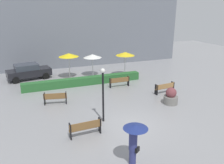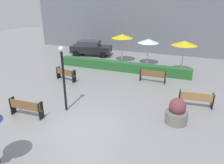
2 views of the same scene
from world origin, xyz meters
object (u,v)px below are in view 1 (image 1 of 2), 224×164
lamp_post (103,89)px  bench_far_right (165,87)px  bench_far_left (55,98)px  patio_umbrella_white (93,56)px  patio_umbrella_yellow (69,55)px  patio_umbrella_yellow_far (125,54)px  bench_back_row (120,81)px  bench_near_left (85,127)px  pedestrian_with_umbrella (134,138)px  planter_pot (171,97)px  parked_car (28,71)px

lamp_post → bench_far_right: bearing=23.8°
bench_far_left → patio_umbrella_white: bearing=52.3°
patio_umbrella_yellow → patio_umbrella_yellow_far: patio_umbrella_yellow_far is taller
bench_far_right → patio_umbrella_yellow_far: bearing=101.2°
bench_back_row → bench_far_left: bearing=-162.3°
patio_umbrella_yellow → patio_umbrella_white: patio_umbrella_yellow is taller
bench_near_left → patio_umbrella_white: (3.77, 11.25, 1.63)m
pedestrian_with_umbrella → bench_back_row: bearing=70.4°
bench_near_left → planter_pot: bearing=16.6°
bench_far_right → planter_pot: (-0.85, -2.04, 0.03)m
patio_umbrella_yellow → patio_umbrella_white: (2.45, -0.08, -0.26)m
patio_umbrella_white → patio_umbrella_yellow_far: bearing=-24.2°
planter_pot → patio_umbrella_yellow: patio_umbrella_yellow is taller
bench_back_row → bench_near_left: bench_near_left is taller
bench_back_row → patio_umbrella_yellow: patio_umbrella_yellow is taller
planter_pot → parked_car: bearing=132.9°
bench_far_right → planter_pot: planter_pot is taller
patio_umbrella_yellow_far → lamp_post: bearing=-122.0°
bench_near_left → parked_car: (-2.60, 12.61, 0.28)m
bench_far_left → patio_umbrella_yellow_far: 9.32m
bench_near_left → planter_pot: 7.44m
bench_back_row → patio_umbrella_yellow: bearing=131.2°
lamp_post → patio_umbrella_white: 10.20m
pedestrian_with_umbrella → patio_umbrella_yellow_far: patio_umbrella_yellow_far is taller
patio_umbrella_yellow_far → parked_car: (-9.44, 2.74, -1.62)m
pedestrian_with_umbrella → parked_car: pedestrian_with_umbrella is taller
patio_umbrella_yellow_far → parked_car: size_ratio=0.59×
bench_far_left → lamp_post: 4.84m
bench_back_row → patio_umbrella_yellow_far: (1.79, 2.81, 1.89)m
bench_back_row → patio_umbrella_yellow_far: bearing=57.4°
patio_umbrella_yellow_far → parked_car: 9.97m
bench_back_row → parked_car: (-7.65, 5.55, 0.27)m
lamp_post → patio_umbrella_yellow_far: bearing=58.0°
patio_umbrella_white → parked_car: 6.65m
bench_far_left → planter_pot: planter_pot is taller
bench_far_left → lamp_post: bearing=-57.3°
lamp_post → patio_umbrella_yellow: bearing=91.1°
patio_umbrella_yellow → pedestrian_with_umbrella: bearing=-89.6°
bench_far_right → parked_car: 13.54m
bench_back_row → bench_far_left: 6.31m
bench_near_left → pedestrian_with_umbrella: pedestrian_with_umbrella is taller
planter_pot → bench_far_left: bearing=159.5°
bench_far_right → pedestrian_with_umbrella: 9.87m
lamp_post → patio_umbrella_yellow_far: size_ratio=1.33×
bench_back_row → lamp_post: bearing=-121.7°
planter_pot → bench_back_row: bearing=112.9°
bench_near_left → planter_pot: planter_pot is taller
lamp_post → patio_umbrella_yellow_far: (5.34, 8.56, 0.27)m
bench_near_left → patio_umbrella_white: 11.97m
bench_back_row → patio_umbrella_yellow_far: patio_umbrella_yellow_far is taller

